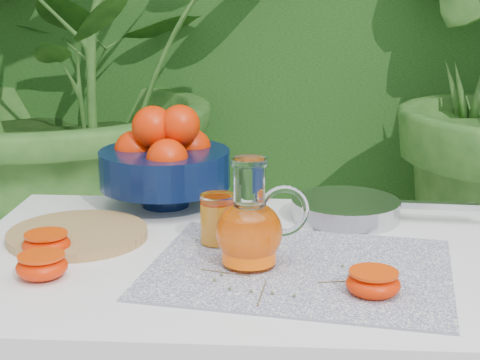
# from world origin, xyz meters

# --- Properties ---
(potted_plant_left) EXTENTS (2.75, 2.75, 1.95)m
(potted_plant_left) POSITION_xyz_m (-0.72, 1.26, 0.97)
(potted_plant_left) COLOR #28571D
(potted_plant_left) RESTS_ON ground
(white_table) EXTENTS (1.00, 0.70, 0.75)m
(white_table) POSITION_xyz_m (-0.00, -0.04, 0.67)
(white_table) COLOR white
(white_table) RESTS_ON ground
(placemat) EXTENTS (0.56, 0.46, 0.00)m
(placemat) POSITION_xyz_m (0.10, -0.11, 0.75)
(placemat) COLOR #0C0E45
(placemat) RESTS_ON white_table
(cutting_board) EXTENTS (0.33, 0.33, 0.02)m
(cutting_board) POSITION_xyz_m (-0.31, 0.02, 0.76)
(cutting_board) COLOR #A6824B
(cutting_board) RESTS_ON white_table
(fruit_bowl) EXTENTS (0.34, 0.34, 0.22)m
(fruit_bowl) POSITION_xyz_m (-0.18, 0.24, 0.85)
(fruit_bowl) COLOR black
(fruit_bowl) RESTS_ON white_table
(juice_pitcher) EXTENTS (0.17, 0.14, 0.19)m
(juice_pitcher) POSITION_xyz_m (0.02, -0.11, 0.82)
(juice_pitcher) COLOR white
(juice_pitcher) RESTS_ON white_table
(juice_tumbler) EXTENTS (0.08, 0.08, 0.09)m
(juice_tumbler) POSITION_xyz_m (-0.05, -0.00, 0.80)
(juice_tumbler) COLOR white
(juice_tumbler) RESTS_ON white_table
(saute_pan) EXTENTS (0.40, 0.24, 0.04)m
(saute_pan) POSITION_xyz_m (0.20, 0.17, 0.77)
(saute_pan) COLOR #B2B2B7
(saute_pan) RESTS_ON white_table
(orange_halves) EXTENTS (0.65, 0.23, 0.04)m
(orange_halves) POSITION_xyz_m (-0.15, -0.16, 0.77)
(orange_halves) COLOR red
(orange_halves) RESTS_ON white_table
(thyme_sprigs) EXTENTS (0.31, 0.17, 0.01)m
(thyme_sprigs) POSITION_xyz_m (0.07, -0.18, 0.76)
(thyme_sprigs) COLOR brown
(thyme_sprigs) RESTS_ON white_table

